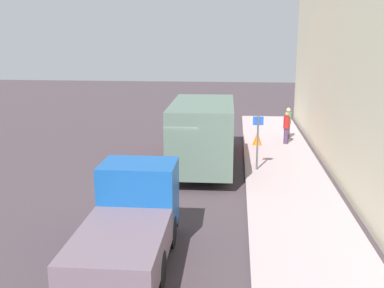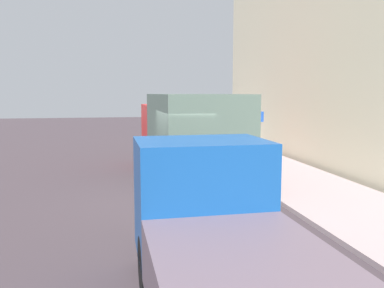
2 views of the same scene
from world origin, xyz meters
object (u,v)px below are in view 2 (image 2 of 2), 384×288
at_px(large_utility_truck, 187,133).
at_px(street_sign_post, 257,137).
at_px(traffic_cone_orange, 227,149).
at_px(small_flatbed_truck, 221,241).
at_px(pedestrian_walking, 255,136).
at_px(pedestrian_standing, 250,133).

xyz_separation_m(large_utility_truck, street_sign_post, (2.33, -0.81, -0.11)).
bearing_deg(large_utility_truck, traffic_cone_orange, 54.66).
relative_size(small_flatbed_truck, pedestrian_walking, 2.95).
height_order(traffic_cone_orange, street_sign_post, street_sign_post).
distance_m(pedestrian_standing, street_sign_post, 6.47).
bearing_deg(pedestrian_walking, traffic_cone_orange, 134.70).
xyz_separation_m(pedestrian_standing, street_sign_post, (-1.92, -6.16, 0.48)).
height_order(pedestrian_standing, traffic_cone_orange, pedestrian_standing).
xyz_separation_m(large_utility_truck, pedestrian_walking, (4.03, 4.09, -0.62)).
distance_m(pedestrian_walking, traffic_cone_orange, 1.64).
relative_size(large_utility_truck, pedestrian_standing, 4.62).
bearing_deg(traffic_cone_orange, small_flatbed_truck, -106.35).
height_order(small_flatbed_truck, pedestrian_standing, small_flatbed_truck).
distance_m(small_flatbed_truck, pedestrian_walking, 14.14).
xyz_separation_m(traffic_cone_orange, street_sign_post, (-0.21, -4.53, 1.05)).
relative_size(traffic_cone_orange, street_sign_post, 0.29).
relative_size(small_flatbed_truck, street_sign_post, 2.09).
bearing_deg(small_flatbed_truck, large_utility_truck, 81.73).
distance_m(pedestrian_walking, pedestrian_standing, 1.28).
bearing_deg(large_utility_truck, street_sign_post, -20.31).
height_order(pedestrian_walking, street_sign_post, street_sign_post).
height_order(small_flatbed_truck, street_sign_post, street_sign_post).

